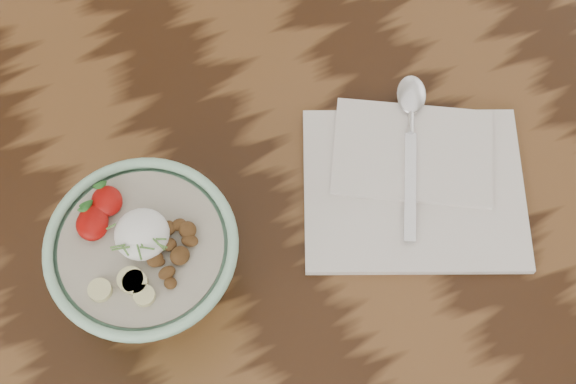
{
  "coord_description": "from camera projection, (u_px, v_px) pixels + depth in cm",
  "views": [
    {
      "loc": [
        -9.73,
        -25.19,
        151.65
      ],
      "look_at": [
        3.34,
        1.63,
        85.46
      ],
      "focal_mm": 50.0,
      "sensor_mm": 36.0,
      "label": 1
    }
  ],
  "objects": [
    {
      "name": "table",
      "position": [
        268.0,
        288.0,
        0.89
      ],
      "size": [
        160.0,
        90.0,
        75.0
      ],
      "color": "black",
      "rests_on": "ground"
    },
    {
      "name": "breakfast_bowl",
      "position": [
        147.0,
        259.0,
        0.75
      ],
      "size": [
        17.54,
        17.54,
        11.78
      ],
      "rotation": [
        0.0,
        0.0,
        0.18
      ],
      "color": "#98CDAB",
      "rests_on": "table"
    },
    {
      "name": "napkin",
      "position": [
        413.0,
        181.0,
        0.84
      ],
      "size": [
        28.68,
        26.62,
        1.41
      ],
      "rotation": [
        0.0,
        0.0,
        -0.45
      ],
      "color": "silver",
      "rests_on": "table"
    },
    {
      "name": "spoon",
      "position": [
        411.0,
        117.0,
        0.86
      ],
      "size": [
        11.61,
        17.9,
        1.02
      ],
      "rotation": [
        0.0,
        0.0,
        -0.52
      ],
      "color": "silver",
      "rests_on": "napkin"
    }
  ]
}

